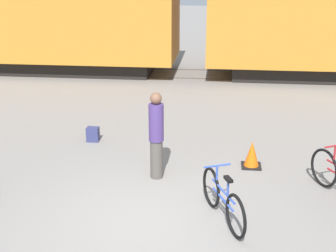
{
  "coord_description": "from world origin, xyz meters",
  "views": [
    {
      "loc": [
        1.08,
        -6.54,
        3.96
      ],
      "look_at": [
        0.16,
        1.55,
        1.1
      ],
      "focal_mm": 50.0,
      "sensor_mm": 36.0,
      "label": 1
    }
  ],
  "objects": [
    {
      "name": "freight_train",
      "position": [
        -0.0,
        10.63,
        2.69
      ],
      "size": [
        24.21,
        3.1,
        5.18
      ],
      "color": "black",
      "rests_on": "ground_plane"
    },
    {
      "name": "traffic_cone",
      "position": [
        1.79,
        2.36,
        0.25
      ],
      "size": [
        0.4,
        0.4,
        0.55
      ],
      "color": "black",
      "rests_on": "ground_plane"
    },
    {
      "name": "person_in_purple",
      "position": [
        -0.07,
        1.65,
        0.88
      ],
      "size": [
        0.28,
        0.28,
        1.71
      ],
      "rotation": [
        0.0,
        0.0,
        1.11
      ],
      "color": "#514C47",
      "rests_on": "ground_plane"
    },
    {
      "name": "ground_plane",
      "position": [
        0.0,
        0.0,
        0.0
      ],
      "size": [
        80.0,
        80.0,
        0.0
      ],
      "primitive_type": "plane",
      "color": "gray"
    },
    {
      "name": "backpack",
      "position": [
        -1.81,
        3.41,
        0.17
      ],
      "size": [
        0.28,
        0.2,
        0.34
      ],
      "color": "navy",
      "rests_on": "ground_plane"
    },
    {
      "name": "bicycle_blue",
      "position": [
        1.2,
        0.18,
        0.37
      ],
      "size": [
        0.71,
        1.58,
        0.86
      ],
      "color": "black",
      "rests_on": "ground_plane"
    },
    {
      "name": "rail_far",
      "position": [
        0.0,
        11.34,
        0.01
      ],
      "size": [
        36.21,
        0.07,
        0.01
      ],
      "primitive_type": "cube",
      "color": "#4C4238",
      "rests_on": "ground_plane"
    },
    {
      "name": "rail_near",
      "position": [
        0.0,
        9.91,
        0.01
      ],
      "size": [
        36.21,
        0.07,
        0.01
      ],
      "primitive_type": "cube",
      "color": "#4C4238",
      "rests_on": "ground_plane"
    }
  ]
}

